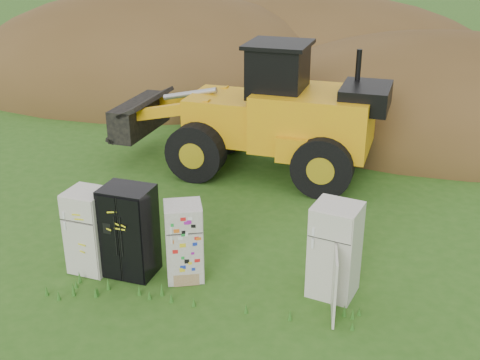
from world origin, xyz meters
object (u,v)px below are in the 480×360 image
object	(u,v)px
fridge_open_door	(335,250)
fridge_leftmost	(90,231)
wheel_loader	(245,107)
fridge_black_side	(129,231)
fridge_sticker	(184,241)

from	to	relation	value
fridge_open_door	fridge_leftmost	bearing A→B (deg)	-163.71
fridge_leftmost	fridge_open_door	bearing A→B (deg)	9.38
fridge_leftmost	wheel_loader	size ratio (longest dim) A/B	0.23
fridge_leftmost	fridge_open_door	size ratio (longest dim) A/B	0.94
fridge_leftmost	fridge_open_door	world-z (taller)	fridge_open_door
fridge_black_side	wheel_loader	xyz separation A→B (m)	(1.26, 5.89, 0.89)
fridge_sticker	wheel_loader	world-z (taller)	wheel_loader
fridge_black_side	fridge_sticker	size ratio (longest dim) A/B	1.16
fridge_leftmost	wheel_loader	world-z (taller)	wheel_loader
fridge_black_side	wheel_loader	size ratio (longest dim) A/B	0.25
fridge_leftmost	fridge_sticker	xyz separation A→B (m)	(1.92, 0.02, -0.06)
fridge_leftmost	wheel_loader	bearing A→B (deg)	80.07
fridge_sticker	fridge_open_door	size ratio (longest dim) A/B	0.87
wheel_loader	fridge_black_side	bearing A→B (deg)	-94.62
fridge_sticker	wheel_loader	bearing A→B (deg)	69.47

